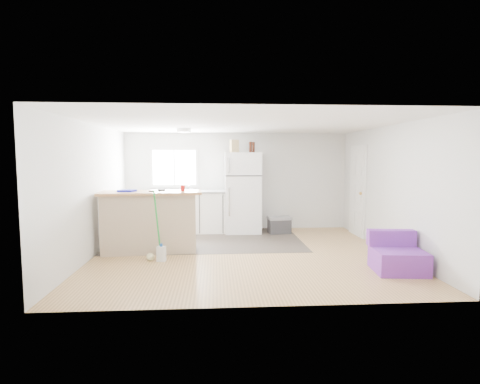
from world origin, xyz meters
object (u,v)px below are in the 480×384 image
(mop, at_px, (152,247))
(bottle_right, at_px, (253,147))
(refrigerator, at_px, (243,193))
(peninsula, at_px, (150,221))
(kitchen_cabinets, at_px, (189,211))
(purple_seat, at_px, (397,257))
(cleaner_jug, at_px, (161,254))
(blue_tray, at_px, (127,191))
(cardboard_box, at_px, (234,146))
(bottle_left, at_px, (250,147))
(cooler, at_px, (279,225))
(red_cup, at_px, (183,188))

(mop, height_order, bottle_right, bottle_right)
(refrigerator, xyz_separation_m, bottle_right, (0.26, 0.00, 1.08))
(mop, xyz_separation_m, bottle_right, (2.02, 2.40, 1.81))
(peninsula, bearing_deg, bottle_right, 35.33)
(kitchen_cabinets, relative_size, refrigerator, 1.18)
(peninsula, height_order, refrigerator, refrigerator)
(purple_seat, bearing_deg, mop, 173.70)
(cleaner_jug, relative_size, bottle_right, 1.25)
(cleaner_jug, bearing_deg, blue_tray, 152.34)
(cardboard_box, bearing_deg, mop, -123.50)
(bottle_left, bearing_deg, refrigerator, 146.87)
(peninsula, xyz_separation_m, cooler, (2.75, 1.56, -0.38))
(mop, distance_m, red_cup, 1.26)
(blue_tray, bearing_deg, refrigerator, 38.67)
(red_cup, height_order, bottle_right, bottle_right)
(peninsula, relative_size, cleaner_jug, 6.20)
(mop, bearing_deg, bottle_left, 60.23)
(purple_seat, height_order, cardboard_box, cardboard_box)
(refrigerator, relative_size, red_cup, 15.93)
(cooler, bearing_deg, bottle_right, 150.86)
(red_cup, xyz_separation_m, cardboard_box, (1.07, 1.75, 0.84))
(refrigerator, relative_size, purple_seat, 2.31)
(bottle_right, bearing_deg, refrigerator, -179.48)
(cleaner_jug, height_order, bottle_right, bottle_right)
(blue_tray, bearing_deg, peninsula, 6.18)
(peninsula, relative_size, cooler, 3.41)
(mop, height_order, blue_tray, mop)
(blue_tray, height_order, bottle_left, bottle_left)
(purple_seat, relative_size, red_cup, 6.89)
(cooler, relative_size, cleaner_jug, 1.81)
(cleaner_jug, relative_size, cardboard_box, 1.04)
(refrigerator, relative_size, bottle_left, 7.65)
(kitchen_cabinets, bearing_deg, purple_seat, -43.88)
(peninsula, bearing_deg, refrigerator, 38.90)
(cardboard_box, bearing_deg, refrigerator, 9.88)
(kitchen_cabinets, xyz_separation_m, red_cup, (0.03, -1.85, 0.71))
(cleaner_jug, height_order, bottle_left, bottle_left)
(red_cup, height_order, cardboard_box, cardboard_box)
(cooler, bearing_deg, cardboard_box, 161.69)
(cleaner_jug, bearing_deg, red_cup, 80.67)
(purple_seat, height_order, bottle_right, bottle_right)
(refrigerator, height_order, cooler, refrigerator)
(mop, bearing_deg, purple_seat, -2.29)
(refrigerator, height_order, cleaner_jug, refrigerator)
(refrigerator, relative_size, blue_tray, 6.37)
(mop, distance_m, bottle_right, 3.61)
(cleaner_jug, bearing_deg, bottle_right, 68.76)
(mop, height_order, cardboard_box, cardboard_box)
(refrigerator, bearing_deg, kitchen_cabinets, 177.47)
(peninsula, distance_m, red_cup, 0.89)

